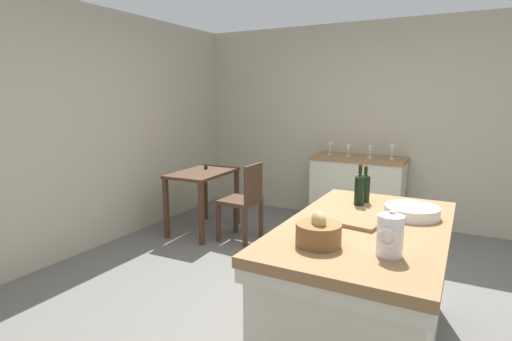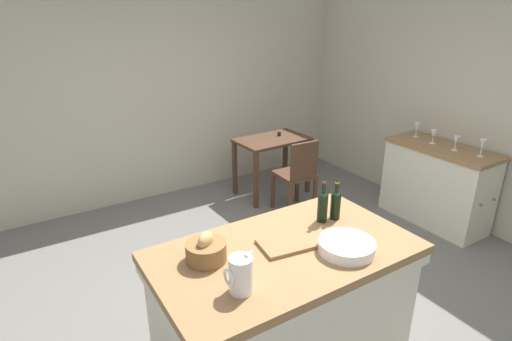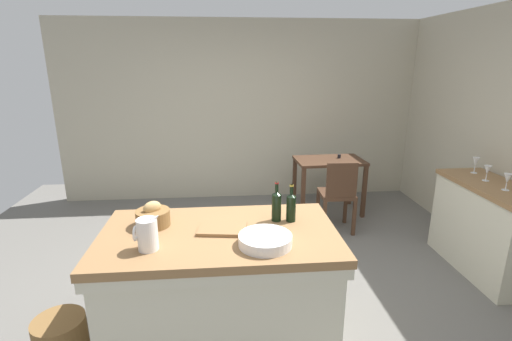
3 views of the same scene
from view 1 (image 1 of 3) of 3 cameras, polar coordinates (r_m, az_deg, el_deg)
ground_plane at (r=3.40m, az=7.31°, el=-18.68°), size 6.76×6.76×0.00m
wall_back at (r=4.59m, az=-24.34°, el=5.18°), size 5.32×0.12×2.60m
wall_right at (r=5.49m, az=17.44°, el=6.35°), size 0.12×5.20×2.60m
island_table at (r=2.76m, az=15.09°, el=-15.30°), size 1.68×0.95×0.86m
side_cabinet at (r=5.33m, az=14.24°, el=-2.85°), size 0.52×1.18×0.90m
writing_desk at (r=4.93m, az=-7.59°, el=-1.54°), size 0.92×0.60×0.81m
wooden_chair at (r=4.59m, az=-1.68°, el=-4.11°), size 0.41×0.41×0.91m
pitcher at (r=2.13m, az=18.58°, el=-8.72°), size 0.17×0.13×0.25m
wash_bowl at (r=2.86m, az=21.35°, el=-5.47°), size 0.35×0.35×0.07m
bread_basket at (r=2.19m, az=8.91°, el=-8.74°), size 0.25×0.25×0.19m
cutting_board at (r=2.64m, az=15.05°, el=-6.94°), size 0.37×0.28×0.02m
wine_bottle_dark at (r=3.12m, az=15.31°, el=-2.27°), size 0.07×0.07×0.29m
wine_bottle_amber at (r=3.02m, az=14.55°, el=-2.51°), size 0.07×0.07×0.31m
wine_glass_far_left at (r=5.18m, az=18.84°, el=2.95°), size 0.07×0.07×0.18m
wine_glass_left at (r=5.18m, az=15.98°, el=2.93°), size 0.07×0.07×0.16m
wine_glass_middle at (r=5.26m, az=13.06°, el=3.15°), size 0.07×0.07×0.15m
wine_glass_right at (r=5.38m, az=10.54°, el=3.51°), size 0.07×0.07×0.17m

